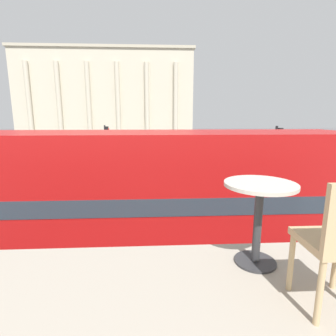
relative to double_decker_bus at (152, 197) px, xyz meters
name	(u,v)px	position (x,y,z in m)	size (l,w,h in m)	color
double_decker_bus	(152,197)	(0.00, 0.00, 0.00)	(11.11, 2.68, 4.23)	black
cafe_dining_table	(259,205)	(0.97, -5.16, 1.56)	(0.60, 0.60, 0.73)	#2D2D30
plaza_building_left	(109,96)	(-9.36, 50.84, 6.39)	(34.64, 14.30, 17.47)	beige
traffic_light_near	(276,156)	(6.13, 5.33, 0.36)	(0.42, 0.24, 4.18)	black
traffic_light_mid	(106,143)	(-3.67, 13.57, 0.23)	(0.42, 0.24, 3.96)	black
traffic_light_far	(112,141)	(-4.31, 20.19, -0.21)	(0.42, 0.24, 3.24)	black
car_white	(263,166)	(8.94, 13.21, -1.65)	(4.20, 1.93, 1.35)	black
car_navy	(208,172)	(3.88, 10.83, -1.65)	(4.20, 1.93, 1.35)	black
pedestrian_blue	(206,153)	(5.26, 18.48, -1.32)	(0.32, 0.32, 1.77)	#282B33
pedestrian_yellow	(98,149)	(-6.41, 23.29, -1.44)	(0.32, 0.32, 1.59)	#282B33
pedestrian_white	(91,186)	(-3.31, 6.59, -1.37)	(0.32, 0.32, 1.70)	#282B33
pedestrian_red	(74,149)	(-8.80, 22.19, -1.29)	(0.32, 0.32, 1.83)	#282B33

